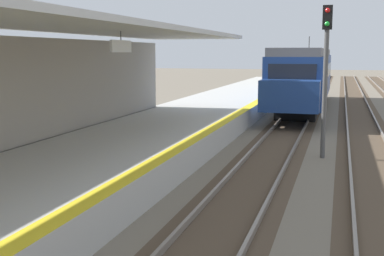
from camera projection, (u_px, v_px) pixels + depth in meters
name	position (u px, v px, depth m)	size (l,w,h in m)	color
station_platform	(153.00, 138.00, 19.21)	(5.00, 80.00, 0.91)	#B7B5AD
station_building_with_canopy	(23.00, 88.00, 14.19)	(4.85, 24.00, 4.43)	#4C4C4C
track_pair_nearest_platform	(283.00, 137.00, 21.86)	(2.34, 120.00, 0.16)	#4C3D2D
track_pair_middle	(366.00, 141.00, 20.92)	(2.34, 120.00, 0.16)	#4C3D2D
approaching_train	(304.00, 75.00, 33.02)	(2.93, 19.60, 4.76)	navy
rail_signal_post	(326.00, 66.00, 17.33)	(0.32, 0.34, 5.20)	#4C4C4C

